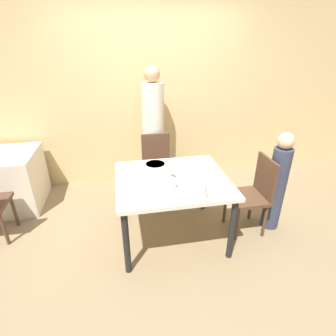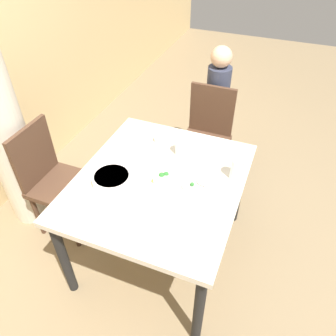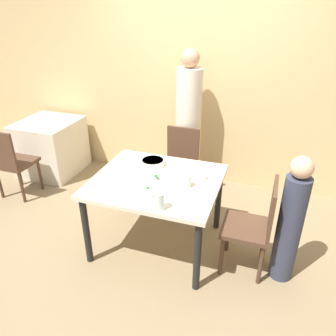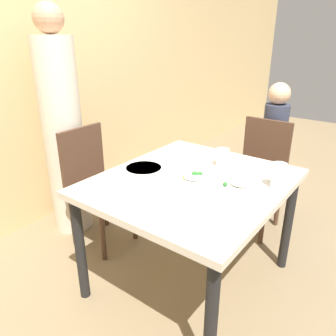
{
  "view_description": "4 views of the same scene",
  "coord_description": "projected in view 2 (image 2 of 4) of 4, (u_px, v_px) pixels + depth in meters",
  "views": [
    {
      "loc": [
        -0.48,
        -2.3,
        2.0
      ],
      "look_at": [
        -0.04,
        0.03,
        0.83
      ],
      "focal_mm": 28.0,
      "sensor_mm": 36.0,
      "label": 1
    },
    {
      "loc": [
        -1.37,
        -0.6,
        2.1
      ],
      "look_at": [
        0.03,
        -0.05,
        0.81
      ],
      "focal_mm": 35.0,
      "sensor_mm": 36.0,
      "label": 2
    },
    {
      "loc": [
        0.93,
        -2.41,
        2.18
      ],
      "look_at": [
        0.09,
        0.06,
        0.83
      ],
      "focal_mm": 35.0,
      "sensor_mm": 36.0,
      "label": 3
    },
    {
      "loc": [
        -1.47,
        -0.93,
        1.52
      ],
      "look_at": [
        -0.1,
        0.1,
        0.81
      ],
      "focal_mm": 35.0,
      "sensor_mm": 36.0,
      "label": 4
    }
  ],
  "objects": [
    {
      "name": "ground_plane",
      "position": [
        161.0,
        249.0,
        2.49
      ],
      "size": [
        10.0,
        10.0,
        0.0
      ],
      "primitive_type": "plane",
      "color": "#847051"
    },
    {
      "name": "dining_table",
      "position": [
        160.0,
        189.0,
        2.08
      ],
      "size": [
        1.14,
        1.0,
        0.73
      ],
      "color": "beige",
      "rests_on": "ground_plane"
    },
    {
      "name": "chair_adult_spot",
      "position": [
        53.0,
        178.0,
        2.4
      ],
      "size": [
        0.4,
        0.4,
        0.89
      ],
      "color": "#4C3323",
      "rests_on": "ground_plane"
    },
    {
      "name": "chair_child_spot",
      "position": [
        206.0,
        135.0,
        2.81
      ],
      "size": [
        0.4,
        0.4,
        0.89
      ],
      "rotation": [
        0.0,
        0.0,
        -1.57
      ],
      "color": "#4C3323",
      "rests_on": "ground_plane"
    },
    {
      "name": "person_adult",
      "position": [
        4.0,
        132.0,
        2.27
      ],
      "size": [
        0.3,
        0.3,
        1.72
      ],
      "color": "beige",
      "rests_on": "ground_plane"
    },
    {
      "name": "person_child",
      "position": [
        216.0,
        112.0,
        2.95
      ],
      "size": [
        0.2,
        0.2,
        1.16
      ],
      "color": "#33384C",
      "rests_on": "ground_plane"
    },
    {
      "name": "bowl_curry",
      "position": [
        112.0,
        179.0,
        1.98
      ],
      "size": [
        0.24,
        0.24,
        0.06
      ],
      "color": "white",
      "rests_on": "dining_table"
    },
    {
      "name": "plate_rice_adult",
      "position": [
        158.0,
        179.0,
        2.0
      ],
      "size": [
        0.23,
        0.23,
        0.06
      ],
      "color": "white",
      "rests_on": "dining_table"
    },
    {
      "name": "plate_rice_child",
      "position": [
        201.0,
        183.0,
        1.97
      ],
      "size": [
        0.22,
        0.22,
        0.05
      ],
      "color": "white",
      "rests_on": "dining_table"
    },
    {
      "name": "bowl_rice_small",
      "position": [
        161.0,
        138.0,
        2.32
      ],
      "size": [
        0.1,
        0.1,
        0.04
      ],
      "color": "white",
      "rests_on": "dining_table"
    },
    {
      "name": "glass_water_tall",
      "position": [
        237.0,
        169.0,
        1.99
      ],
      "size": [
        0.08,
        0.08,
        0.14
      ],
      "color": "silver",
      "rests_on": "dining_table"
    },
    {
      "name": "glass_water_short",
      "position": [
        181.0,
        147.0,
        2.18
      ],
      "size": [
        0.08,
        0.08,
        0.11
      ],
      "color": "silver",
      "rests_on": "dining_table"
    },
    {
      "name": "napkin_folded",
      "position": [
        140.0,
        147.0,
        2.27
      ],
      "size": [
        0.14,
        0.14,
        0.01
      ],
      "color": "white",
      "rests_on": "dining_table"
    },
    {
      "name": "fork_steel",
      "position": [
        173.0,
        213.0,
        1.8
      ],
      "size": [
        0.18,
        0.03,
        0.01
      ],
      "color": "silver",
      "rests_on": "dining_table"
    }
  ]
}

